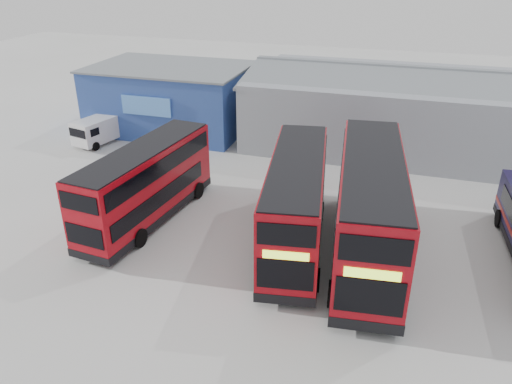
# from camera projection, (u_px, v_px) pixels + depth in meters

# --- Properties ---
(ground_plane) EXTENTS (120.00, 120.00, 0.00)m
(ground_plane) POSITION_uv_depth(u_px,v_px,m) (281.00, 281.00, 22.35)
(ground_plane) COLOR #ABABA6
(ground_plane) RESTS_ON ground
(office_block) EXTENTS (12.30, 8.32, 5.12)m
(office_block) POSITION_uv_depth(u_px,v_px,m) (171.00, 97.00, 40.40)
(office_block) COLOR navy
(office_block) RESTS_ON ground
(maintenance_shed) EXTENTS (30.50, 12.00, 5.89)m
(maintenance_shed) POSITION_uv_depth(u_px,v_px,m) (458.00, 114.00, 36.22)
(maintenance_shed) COLOR gray
(maintenance_shed) RESTS_ON ground
(double_decker_left) EXTENTS (3.38, 10.10, 4.19)m
(double_decker_left) POSITION_uv_depth(u_px,v_px,m) (146.00, 185.00, 26.53)
(double_decker_left) COLOR #A20913
(double_decker_left) RESTS_ON ground
(double_decker_centre) EXTENTS (4.18, 10.93, 4.52)m
(double_decker_centre) POSITION_uv_depth(u_px,v_px,m) (296.00, 204.00, 24.24)
(double_decker_centre) COLOR #A20913
(double_decker_centre) RESTS_ON ground
(double_decker_right) EXTENTS (4.13, 12.03, 4.99)m
(double_decker_right) POSITION_uv_depth(u_px,v_px,m) (369.00, 211.00, 23.12)
(double_decker_right) COLOR #A20913
(double_decker_right) RESTS_ON ground
(panel_van) EXTENTS (2.78, 4.81, 1.98)m
(panel_van) POSITION_uv_depth(u_px,v_px,m) (101.00, 128.00, 37.98)
(panel_van) COLOR silver
(panel_van) RESTS_ON ground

